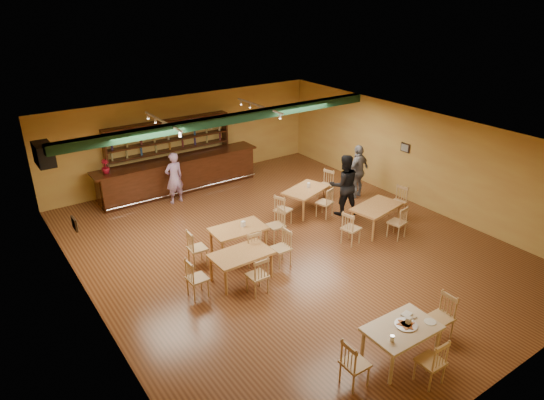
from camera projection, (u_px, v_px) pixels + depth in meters
floor at (287, 246)px, 12.90m from camera, size 12.00×12.00×0.00m
ceiling_beam at (230, 119)px, 13.82m from camera, size 10.00×0.30×0.25m
track_rail_left at (163, 121)px, 13.31m from camera, size 0.05×2.50×0.05m
track_rail_right at (259, 106)px, 14.97m from camera, size 0.05×2.50×0.05m
ac_unit at (45, 154)px, 12.59m from camera, size 0.34×0.70×0.48m
picture_left at (74, 224)px, 10.37m from camera, size 0.04×0.34×0.28m
picture_right at (405, 148)px, 15.17m from camera, size 0.04×0.34×0.28m
bar_counter at (179, 175)px, 16.17m from camera, size 5.64×0.85×1.13m
back_bar_hutch at (170, 153)px, 16.40m from camera, size 4.36×0.40×2.28m
poinsettia at (105, 167)px, 14.61m from camera, size 0.32×0.32×0.44m
dining_table_a at (238, 240)px, 12.50m from camera, size 1.44×0.91×0.70m
dining_table_b at (305, 200)px, 14.79m from camera, size 1.63×1.26×0.72m
dining_table_c at (242, 266)px, 11.33m from camera, size 1.42×0.86×0.70m
dining_table_d at (376, 218)px, 13.66m from camera, size 1.58×1.12×0.72m
near_table at (400, 343)px, 8.90m from camera, size 1.37×0.90×0.73m
pizza_tray at (406, 325)px, 8.80m from camera, size 0.49×0.49×0.01m
parmesan_shaker at (392, 338)px, 8.39m from camera, size 0.08×0.08×0.11m
napkin_stack at (407, 314)px, 9.07m from camera, size 0.22×0.18×0.03m
pizza_server at (409, 320)px, 8.91m from camera, size 0.33×0.12×0.00m
side_plate at (430, 322)px, 8.88m from camera, size 0.22×0.22×0.01m
patron_bar at (174, 178)px, 15.16m from camera, size 0.65×0.46×1.67m
patron_right_a at (344, 185)px, 14.37m from camera, size 1.10×0.98×1.88m
patron_right_b at (358, 171)px, 15.57m from camera, size 1.10×0.64×1.76m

